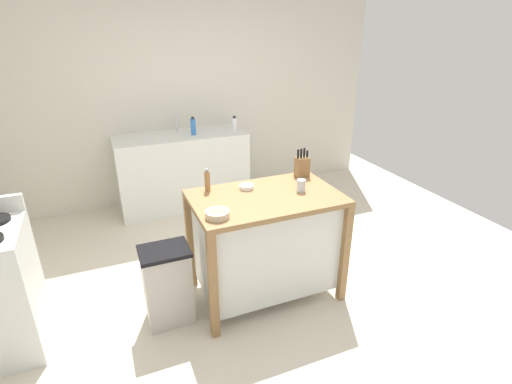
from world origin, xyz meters
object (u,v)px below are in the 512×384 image
bowl_stoneware_deep (247,187)px  bottle_hand_soap (193,127)px  knife_block (302,166)px  drinking_cup (301,185)px  bowl_ceramic_wide (217,214)px  kitchen_island (265,240)px  trash_bin (168,285)px  sink_faucet (177,123)px  pepper_grinder (207,180)px  bottle_spray_cleaner (234,123)px

bowl_stoneware_deep → bottle_hand_soap: 1.73m
knife_block → drinking_cup: knife_block is taller
knife_block → bottle_hand_soap: bearing=108.2°
knife_block → bowl_ceramic_wide: bearing=-152.8°
kitchen_island → drinking_cup: drinking_cup is taller
bowl_ceramic_wide → bowl_stoneware_deep: bearing=46.8°
bowl_stoneware_deep → trash_bin: (-0.73, -0.21, -0.60)m
bowl_ceramic_wide → sink_faucet: sink_faucet is taller
sink_faucet → bowl_stoneware_deep: bearing=-85.7°
trash_bin → sink_faucet: (0.58, 2.15, 0.71)m
pepper_grinder → sink_faucet: (0.15, 1.85, 0.03)m
knife_block → sink_faucet: bearing=110.4°
trash_bin → bowl_stoneware_deep: bearing=16.4°
pepper_grinder → sink_faucet: size_ratio=0.86×
trash_bin → bottle_hand_soap: bearing=69.4°
knife_block → bottle_spray_cleaner: (-0.02, 1.68, -0.00)m
bottle_hand_soap → bottle_spray_cleaner: 0.53m
bowl_ceramic_wide → pepper_grinder: (0.07, 0.47, 0.06)m
sink_faucet → bowl_ceramic_wide: bearing=-95.4°
knife_block → bottle_hand_soap: size_ratio=1.19×
pepper_grinder → trash_bin: pepper_grinder is taller
knife_block → sink_faucet: size_ratio=1.15×
pepper_grinder → trash_bin: (-0.43, -0.30, -0.67)m
knife_block → bowl_stoneware_deep: size_ratio=2.20×
kitchen_island → bottle_hand_soap: size_ratio=5.40×
bowl_stoneware_deep → pepper_grinder: 0.32m
knife_block → pepper_grinder: bearing=179.7°
bowl_stoneware_deep → sink_faucet: sink_faucet is taller
kitchen_island → bowl_ceramic_wide: size_ratio=6.93×
drinking_cup → trash_bin: size_ratio=0.15×
kitchen_island → bowl_stoneware_deep: bowl_stoneware_deep is taller
bowl_stoneware_deep → sink_faucet: 1.94m
knife_block → bottle_spray_cleaner: bearing=90.6°
drinking_cup → bowl_ceramic_wide: bearing=-166.5°
bottle_hand_soap → bottle_spray_cleaner: bottle_hand_soap is taller
knife_block → bowl_ceramic_wide: 1.02m
bowl_ceramic_wide → sink_faucet: size_ratio=0.75×
bowl_stoneware_deep → drinking_cup: drinking_cup is taller
pepper_grinder → knife_block: bearing=-0.3°
pepper_grinder → bottle_hand_soap: bearing=79.6°
drinking_cup → bottle_hand_soap: (-0.38, 1.93, 0.06)m
kitchen_island → bowl_stoneware_deep: (-0.09, 0.18, 0.42)m
knife_block → trash_bin: knife_block is taller
knife_block → bowl_stoneware_deep: knife_block is taller
bowl_stoneware_deep → sink_faucet: (-0.15, 1.93, 0.11)m
bottle_spray_cleaner → kitchen_island: bearing=-102.7°
bowl_stoneware_deep → drinking_cup: size_ratio=1.19×
pepper_grinder → bottle_hand_soap: (0.30, 1.64, 0.02)m
bottle_hand_soap → bottle_spray_cleaner: (0.52, 0.04, -0.02)m
knife_block → bottle_hand_soap: (-0.54, 1.65, 0.02)m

